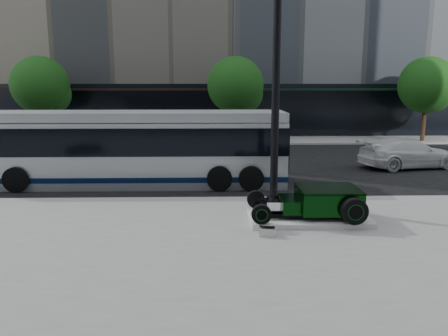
{
  "coord_description": "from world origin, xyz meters",
  "views": [
    {
      "loc": [
        -0.49,
        -16.76,
        4.0
      ],
      "look_at": [
        -0.14,
        -2.29,
        1.2
      ],
      "focal_mm": 35.0,
      "sensor_mm": 36.0,
      "label": 1
    }
  ],
  "objects_px": {
    "hot_rod": "(320,201)",
    "lamppost": "(276,83)",
    "transit_bus": "(135,148)",
    "white_sedan": "(409,153)"
  },
  "relations": [
    {
      "from": "lamppost",
      "to": "transit_bus",
      "type": "height_order",
      "value": "lamppost"
    },
    {
      "from": "hot_rod",
      "to": "white_sedan",
      "type": "bearing_deg",
      "value": 53.17
    },
    {
      "from": "transit_bus",
      "to": "hot_rod",
      "type": "bearing_deg",
      "value": -40.5
    },
    {
      "from": "transit_bus",
      "to": "lamppost",
      "type": "bearing_deg",
      "value": -33.3
    },
    {
      "from": "hot_rod",
      "to": "transit_bus",
      "type": "xyz_separation_m",
      "value": [
        -6.23,
        5.32,
        0.79
      ]
    },
    {
      "from": "hot_rod",
      "to": "transit_bus",
      "type": "relative_size",
      "value": 0.27
    },
    {
      "from": "hot_rod",
      "to": "lamppost",
      "type": "relative_size",
      "value": 0.38
    },
    {
      "from": "hot_rod",
      "to": "transit_bus",
      "type": "bearing_deg",
      "value": 139.5
    },
    {
      "from": "lamppost",
      "to": "transit_bus",
      "type": "bearing_deg",
      "value": 146.7
    },
    {
      "from": "white_sedan",
      "to": "hot_rod",
      "type": "bearing_deg",
      "value": 132.09
    }
  ]
}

